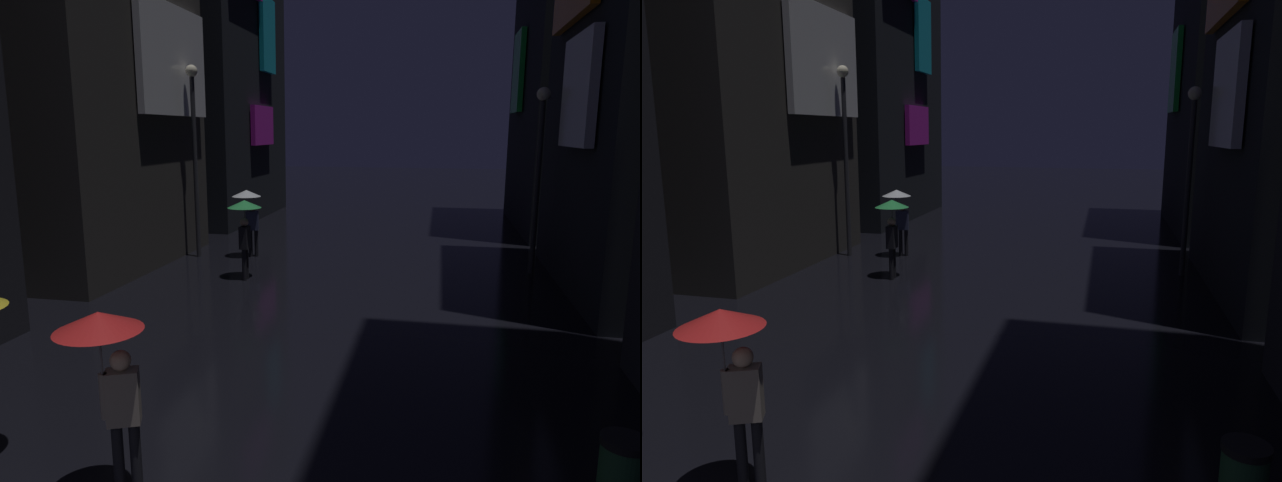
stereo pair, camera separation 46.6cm
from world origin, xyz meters
TOP-DOWN VIEW (x-y plane):
  - building_left_far at (-7.48, 22.23)m, footprint 4.25×8.46m
  - pedestrian_foreground_left_green at (-2.64, 11.84)m, footprint 0.90×0.90m
  - pedestrian_near_crossing_clear at (-3.42, 14.45)m, footprint 0.90×0.90m
  - pedestrian_midstreet_centre_red at (-0.91, 2.61)m, footprint 0.90×0.90m
  - streetlamp_left_far at (-5.00, 14.12)m, footprint 0.36×0.36m
  - streetlamp_right_far at (5.00, 14.04)m, footprint 0.36×0.36m
  - trash_bin at (4.30, 3.31)m, footprint 0.46×0.46m

SIDE VIEW (x-z plane):
  - trash_bin at x=4.30m, z-range 0.00..0.93m
  - pedestrian_foreground_left_green at x=-2.64m, z-range 0.61..2.73m
  - pedestrian_near_crossing_clear at x=-3.42m, z-range 0.61..2.73m
  - pedestrian_midstreet_centre_red at x=-0.91m, z-range 0.61..2.73m
  - streetlamp_right_far at x=5.00m, z-range 0.67..5.74m
  - streetlamp_left_far at x=-5.00m, z-range 0.71..6.57m
  - building_left_far at x=-7.48m, z-range 0.01..14.51m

